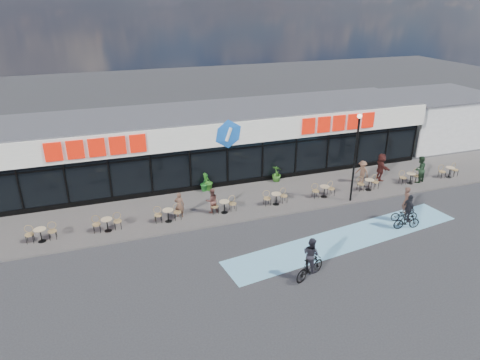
% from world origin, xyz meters
% --- Properties ---
extents(ground, '(120.00, 120.00, 0.00)m').
position_xyz_m(ground, '(0.00, 0.00, 0.00)').
color(ground, '#28282B').
rests_on(ground, ground).
extents(sidewalk, '(44.00, 5.00, 0.10)m').
position_xyz_m(sidewalk, '(0.00, 4.50, 0.05)').
color(sidewalk, '#4F4946').
rests_on(sidewalk, ground).
extents(bike_lane, '(14.17, 4.13, 0.01)m').
position_xyz_m(bike_lane, '(4.00, -1.50, 0.01)').
color(bike_lane, '#6DAFCF').
rests_on(bike_lane, ground).
extents(building, '(30.60, 6.57, 4.75)m').
position_xyz_m(building, '(-0.00, 9.93, 2.34)').
color(building, black).
rests_on(building, ground).
extents(neighbour_building, '(9.20, 7.20, 4.11)m').
position_xyz_m(neighbour_building, '(20.50, 11.00, 2.06)').
color(neighbour_building, silver).
rests_on(neighbour_building, ground).
extents(lamp_post, '(0.28, 0.28, 5.53)m').
position_xyz_m(lamp_post, '(6.57, 2.30, 3.36)').
color(lamp_post, black).
rests_on(lamp_post, sidewalk).
extents(bistro_set_0, '(1.54, 0.62, 0.90)m').
position_xyz_m(bistro_set_0, '(-11.29, 3.38, 0.56)').
color(bistro_set_0, tan).
rests_on(bistro_set_0, sidewalk).
extents(bistro_set_1, '(1.54, 0.62, 0.90)m').
position_xyz_m(bistro_set_1, '(-7.98, 3.38, 0.56)').
color(bistro_set_1, tan).
rests_on(bistro_set_1, sidewalk).
extents(bistro_set_2, '(1.54, 0.62, 0.90)m').
position_xyz_m(bistro_set_2, '(-4.67, 3.38, 0.56)').
color(bistro_set_2, tan).
rests_on(bistro_set_2, sidewalk).
extents(bistro_set_3, '(1.54, 0.62, 0.90)m').
position_xyz_m(bistro_set_3, '(-1.36, 3.38, 0.56)').
color(bistro_set_3, tan).
rests_on(bistro_set_3, sidewalk).
extents(bistro_set_4, '(1.54, 0.62, 0.90)m').
position_xyz_m(bistro_set_4, '(1.95, 3.38, 0.56)').
color(bistro_set_4, tan).
rests_on(bistro_set_4, sidewalk).
extents(bistro_set_5, '(1.54, 0.62, 0.90)m').
position_xyz_m(bistro_set_5, '(5.26, 3.38, 0.56)').
color(bistro_set_5, tan).
rests_on(bistro_set_5, sidewalk).
extents(bistro_set_6, '(1.54, 0.62, 0.90)m').
position_xyz_m(bistro_set_6, '(8.57, 3.38, 0.56)').
color(bistro_set_6, tan).
rests_on(bistro_set_6, sidewalk).
extents(bistro_set_7, '(1.54, 0.62, 0.90)m').
position_xyz_m(bistro_set_7, '(11.88, 3.38, 0.56)').
color(bistro_set_7, tan).
rests_on(bistro_set_7, sidewalk).
extents(bistro_set_8, '(1.54, 0.62, 0.90)m').
position_xyz_m(bistro_set_8, '(15.19, 3.38, 0.56)').
color(bistro_set_8, tan).
rests_on(bistro_set_8, sidewalk).
extents(potted_plant_left, '(0.78, 0.77, 1.11)m').
position_xyz_m(potted_plant_left, '(-1.66, 6.70, 0.65)').
color(potted_plant_left, '#1E6923').
rests_on(potted_plant_left, sidewalk).
extents(potted_plant_mid, '(0.83, 0.76, 1.22)m').
position_xyz_m(potted_plant_mid, '(-1.46, 6.66, 0.71)').
color(potted_plant_mid, '#2B6C1E').
rests_on(potted_plant_mid, sidewalk).
extents(potted_plant_right, '(0.88, 0.88, 1.11)m').
position_xyz_m(potted_plant_right, '(3.42, 6.62, 0.66)').
color(potted_plant_right, '#275718').
rests_on(potted_plant_right, sidewalk).
extents(patron_left, '(0.65, 0.54, 1.52)m').
position_xyz_m(patron_left, '(-3.93, 3.65, 0.86)').
color(patron_left, brown).
rests_on(patron_left, sidewalk).
extents(patron_right, '(0.76, 0.60, 1.52)m').
position_xyz_m(patron_right, '(-2.02, 3.58, 0.86)').
color(patron_right, brown).
rests_on(patron_right, sidewalk).
extents(pedestrian_a, '(0.89, 1.15, 1.56)m').
position_xyz_m(pedestrian_a, '(8.83, 4.53, 0.88)').
color(pedestrian_a, brown).
rests_on(pedestrian_a, sidewalk).
extents(pedestrian_b, '(0.97, 1.86, 1.91)m').
position_xyz_m(pedestrian_b, '(10.32, 4.52, 1.06)').
color(pedestrian_b, '#421A17').
rests_on(pedestrian_b, sidewalk).
extents(pedestrian_c, '(1.08, 0.94, 1.87)m').
position_xyz_m(pedestrian_c, '(12.54, 3.30, 1.04)').
color(pedestrian_c, black).
rests_on(pedestrian_c, sidewalk).
extents(cyclist_a, '(1.63, 0.91, 2.11)m').
position_xyz_m(cyclist_a, '(8.11, -0.82, 0.73)').
color(cyclist_a, black).
rests_on(cyclist_a, ground).
extents(cyclist_b, '(1.56, 0.99, 2.05)m').
position_xyz_m(cyclist_b, '(7.64, -1.61, 0.85)').
color(cyclist_b, black).
rests_on(cyclist_b, ground).
extents(cyclist_c, '(1.92, 1.24, 2.08)m').
position_xyz_m(cyclist_c, '(0.49, -3.92, 0.85)').
color(cyclist_c, black).
rests_on(cyclist_c, ground).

